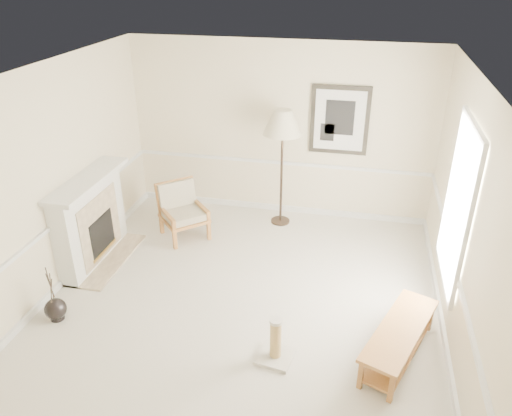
% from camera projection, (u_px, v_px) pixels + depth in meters
% --- Properties ---
extents(ground, '(5.50, 5.50, 0.00)m').
position_uv_depth(ground, '(241.00, 304.00, 6.43)').
color(ground, silver).
rests_on(ground, ground).
extents(room, '(5.04, 5.54, 2.92)m').
position_uv_depth(room, '(252.00, 169.00, 5.63)').
color(room, beige).
rests_on(room, ground).
extents(fireplace, '(0.64, 1.64, 1.31)m').
position_uv_depth(fireplace, '(91.00, 220.00, 7.11)').
color(fireplace, white).
rests_on(fireplace, ground).
extents(floor_vase, '(0.27, 0.27, 0.78)m').
position_uv_depth(floor_vase, '(56.00, 309.00, 6.11)').
color(floor_vase, black).
rests_on(floor_vase, ground).
extents(armchair, '(0.94, 0.94, 0.86)m').
position_uv_depth(armchair, '(181.00, 208.00, 7.86)').
color(armchair, '#A37B34').
rests_on(armchair, ground).
extents(floor_lamp, '(0.80, 0.80, 1.93)m').
position_uv_depth(floor_lamp, '(283.00, 126.00, 7.66)').
color(floor_lamp, black).
rests_on(floor_lamp, ground).
extents(bench, '(0.92, 1.48, 0.41)m').
position_uv_depth(bench, '(399.00, 338.00, 5.48)').
color(bench, '#A37B34').
rests_on(bench, ground).
extents(scratching_post, '(0.44, 0.44, 0.55)m').
position_uv_depth(scratching_post, '(275.00, 346.00, 5.50)').
color(scratching_post, silver).
rests_on(scratching_post, ground).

